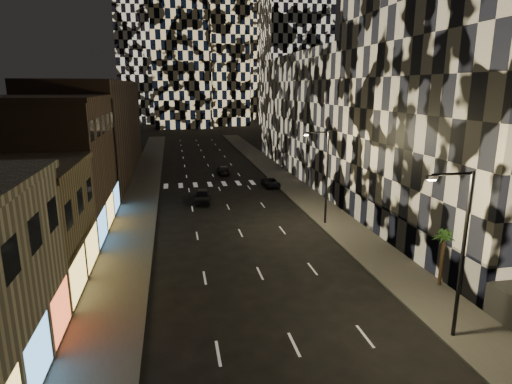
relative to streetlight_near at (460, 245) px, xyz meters
name	(u,v)px	position (x,y,z in m)	size (l,w,h in m)	color
sidewalk_left	(143,186)	(-18.35, 40.00, -5.28)	(4.00, 120.00, 0.15)	#47443F
sidewalk_right	(286,180)	(1.65, 40.00, -5.28)	(4.00, 120.00, 0.15)	#47443F
curb_left	(159,186)	(-16.25, 40.00, -5.28)	(0.20, 120.00, 0.15)	#4C4C47
curb_right	(272,181)	(-0.45, 40.00, -5.28)	(0.20, 120.00, 0.15)	#4C4C47
retail_tan	(2,231)	(-25.35, 11.00, -1.35)	(10.00, 10.00, 8.00)	#736545
retail_brown	(50,167)	(-25.35, 23.50, 0.65)	(10.00, 15.00, 12.00)	brown
retail_filler_left	(97,129)	(-25.35, 50.00, 1.65)	(10.00, 40.00, 14.00)	brown
midrise_right	(479,113)	(11.65, 14.50, 5.65)	(16.00, 25.00, 22.00)	#232326
midrise_base	(388,224)	(3.95, 14.50, -3.85)	(0.60, 25.00, 3.00)	#383838
midrise_filler_right	(337,114)	(11.65, 47.00, 3.65)	(16.00, 40.00, 18.00)	#232326
streetlight_near	(460,245)	(0.00, 0.00, 0.00)	(2.55, 0.25, 9.00)	black
streetlight_far	(325,171)	(0.00, 20.00, 0.00)	(2.55, 0.25, 9.00)	black
car_dark_midlane	(202,196)	(-11.08, 30.31, -4.56)	(1.86, 4.63, 1.58)	black
car_dark_oncoming	(224,170)	(-6.62, 46.74, -4.71)	(1.80, 4.42, 1.28)	black
car_dark_rightlane	(271,182)	(-1.35, 36.96, -4.76)	(1.95, 4.24, 1.18)	black
palm_tree	(444,240)	(3.15, 5.60, -1.99)	(1.99, 1.94, 3.89)	#47331E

